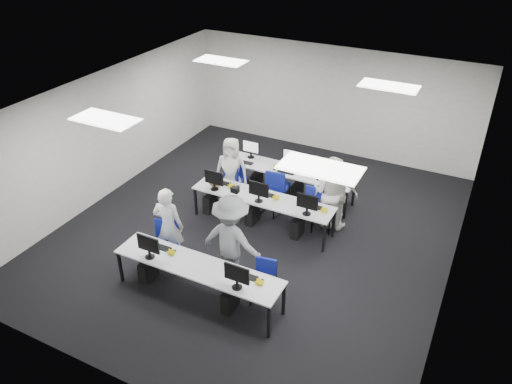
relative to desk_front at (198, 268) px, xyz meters
The scene contains 23 objects.
room 2.54m from the desk_front, 90.00° to the left, with size 9.00×9.02×3.00m.
ceiling_panels 3.33m from the desk_front, 90.00° to the left, with size 5.20×4.60×0.02m.
desk_front is the anchor object (origin of this frame).
desk_mid 2.60m from the desk_front, 90.00° to the left, with size 3.20×0.70×0.73m.
desk_back 4.00m from the desk_front, 90.00° to the left, with size 3.20×0.70×0.73m.
equipment_front 0.38m from the desk_front, behind, with size 2.51×0.41×1.19m.
equipment_mid 2.61m from the desk_front, 94.24° to the left, with size 2.91×0.41×1.19m.
equipment_back 4.04m from the desk_front, 87.27° to the left, with size 2.91×0.41×1.19m.
chair_0 1.20m from the desk_front, 156.52° to the left, with size 0.63×0.66×0.99m.
chair_1 1.25m from the desk_front, 23.39° to the left, with size 0.47×0.50×0.82m.
chair_2 3.47m from the desk_front, 108.70° to the left, with size 0.46×0.50×0.91m.
chair_3 3.21m from the desk_front, 90.50° to the left, with size 0.51×0.54×0.88m.
chair_4 3.34m from the desk_front, 68.54° to the left, with size 0.52×0.55×0.85m.
chair_5 3.65m from the desk_front, 108.25° to the left, with size 0.49×0.53×0.90m.
chair_6 3.54m from the desk_front, 90.93° to the left, with size 0.53×0.57×0.98m.
chair_7 3.56m from the desk_front, 73.93° to the left, with size 0.45×0.49×0.92m.
handbag 2.78m from the desk_front, 114.54° to the left, with size 0.32×0.20×0.26m, color #9E8151.
student_0 1.28m from the desk_front, 148.35° to the left, with size 0.61×0.40×1.67m, color silver.
student_1 3.56m from the desk_front, 68.88° to the left, with size 0.81×0.63×1.67m, color silver.
student_2 3.48m from the desk_front, 109.30° to the left, with size 0.78×0.51×1.60m, color silver.
student_3 3.62m from the desk_front, 66.92° to the left, with size 0.92×0.38×1.57m, color silver.
photographer 0.80m from the desk_front, 66.61° to the left, with size 1.19×0.69×1.85m, color slate.
dslr_camera 1.54m from the desk_front, 71.11° to the left, with size 0.14×0.18×0.10m, color black.
Camera 1 is at (4.04, -8.07, 6.37)m, focal length 35.00 mm.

